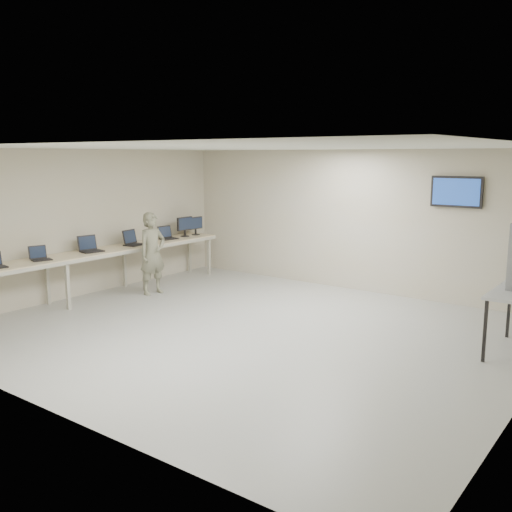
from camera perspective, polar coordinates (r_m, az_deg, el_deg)
The scene contains 9 objects.
room at distance 8.62m, azimuth -0.39°, elevation 1.55°, with size 8.01×7.01×2.81m.
workbench at distance 11.21m, azimuth -15.53°, elevation 0.13°, with size 0.76×6.00×0.90m.
laptop_1 at distance 10.51m, azimuth -20.81°, elevation -0.03°, with size 0.34×0.37×0.25m.
laptop_2 at distance 11.13m, azimuth -16.27°, elevation 0.82°, with size 0.38×0.43×0.30m.
laptop_3 at distance 11.75m, azimuth -12.26°, elevation 1.46°, with size 0.37×0.43×0.30m.
laptop_4 at distance 12.46m, azimuth -8.89°, elevation 2.02°, with size 0.34×0.39×0.28m.
monitor_near at distance 12.76m, azimuth -7.14°, elevation 3.12°, with size 0.20×0.44×0.44m.
monitor_far at distance 13.02m, azimuth -6.06°, elevation 3.20°, with size 0.18×0.41×0.41m.
soldier at distance 11.26m, azimuth -10.30°, elevation 0.25°, with size 0.58×0.38×1.60m, color #515A44.
Camera 1 is at (5.16, -6.76, 2.68)m, focal length 40.00 mm.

